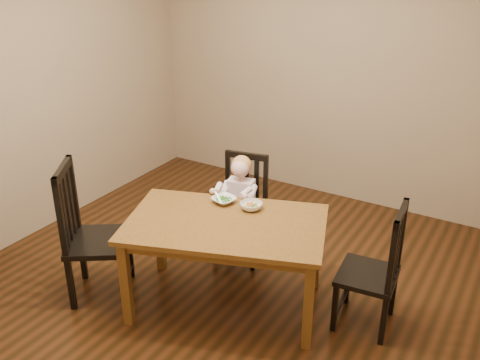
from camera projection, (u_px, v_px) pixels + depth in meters
The scene contains 9 objects.
room at pixel (223, 124), 3.84m from camera, with size 4.01×4.01×2.71m.
dining_table at pixel (226, 232), 3.87m from camera, with size 1.63×1.28×0.71m.
chair_child at pixel (242, 210), 4.59m from camera, with size 0.46×0.45×0.92m.
chair_left at pixel (90, 235), 4.04m from camera, with size 0.63×0.64×1.09m.
chair_right at pixel (375, 270), 3.72m from camera, with size 0.44×0.45×0.96m.
toddler at pixel (240, 198), 4.50m from camera, with size 0.29×0.36×0.50m, color white, non-canonical shape.
bowl_peas at pixel (224, 200), 4.11m from camera, with size 0.18×0.18×0.04m, color silver.
bowl_veg at pixel (251, 206), 4.00m from camera, with size 0.17×0.17×0.05m, color silver.
fork at pixel (218, 198), 4.09m from camera, with size 0.10×0.07×0.04m.
Camera 1 is at (1.98, -3.09, 2.56)m, focal length 40.00 mm.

